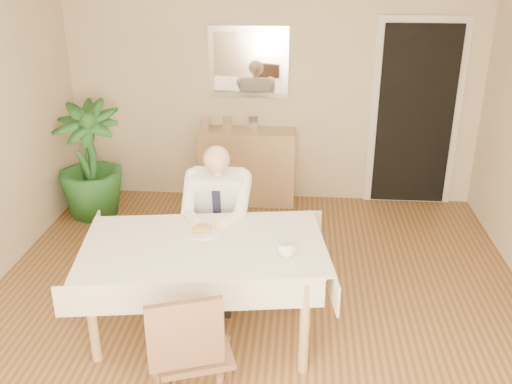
# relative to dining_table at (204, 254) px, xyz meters

# --- Properties ---
(room) EXTENTS (5.00, 5.02, 2.60)m
(room) POSITION_rel_dining_table_xyz_m (0.33, 0.14, 0.63)
(room) COLOR brown
(room) RESTS_ON ground
(doorway) EXTENTS (0.96, 0.07, 2.10)m
(doorway) POSITION_rel_dining_table_xyz_m (1.88, 2.61, 0.33)
(doorway) COLOR white
(doorway) RESTS_ON ground
(mirror) EXTENTS (0.86, 0.04, 0.76)m
(mirror) POSITION_rel_dining_table_xyz_m (0.07, 2.61, 0.88)
(mirror) COLOR silver
(mirror) RESTS_ON room
(dining_table) EXTENTS (1.86, 1.26, 0.75)m
(dining_table) POSITION_rel_dining_table_xyz_m (0.00, 0.00, 0.00)
(dining_table) COLOR tan
(dining_table) RESTS_ON ground
(chair_far) EXTENTS (0.46, 0.46, 0.87)m
(chair_far) POSITION_rel_dining_table_xyz_m (0.00, 0.88, -0.18)
(chair_far) COLOR #482F1D
(chair_far) RESTS_ON ground
(chair_near) EXTENTS (0.55, 0.56, 0.91)m
(chair_near) POSITION_rel_dining_table_xyz_m (0.06, -0.84, -0.16)
(chair_near) COLOR #482F1D
(chair_near) RESTS_ON ground
(seated_man) EXTENTS (0.48, 0.72, 1.24)m
(seated_man) POSITION_rel_dining_table_xyz_m (0.00, 0.59, 0.02)
(seated_man) COLOR white
(seated_man) RESTS_ON ground
(plate) EXTENTS (0.26, 0.26, 0.02)m
(plate) POSITION_rel_dining_table_xyz_m (-0.04, 0.17, 0.09)
(plate) COLOR white
(plate) RESTS_ON dining_table
(food) EXTENTS (0.14, 0.14, 0.06)m
(food) POSITION_rel_dining_table_xyz_m (-0.04, 0.17, 0.11)
(food) COLOR olive
(food) RESTS_ON dining_table
(knife) EXTENTS (0.01, 0.13, 0.01)m
(knife) POSITION_rel_dining_table_xyz_m (-0.00, 0.11, 0.11)
(knife) COLOR silver
(knife) RESTS_ON dining_table
(fork) EXTENTS (0.01, 0.13, 0.01)m
(fork) POSITION_rel_dining_table_xyz_m (-0.08, 0.11, 0.11)
(fork) COLOR silver
(fork) RESTS_ON dining_table
(coffee_mug) EXTENTS (0.16, 0.16, 0.10)m
(coffee_mug) POSITION_rel_dining_table_xyz_m (0.58, -0.12, 0.13)
(coffee_mug) COLOR white
(coffee_mug) RESTS_ON dining_table
(sideboard) EXTENTS (1.06, 0.36, 0.84)m
(sideboard) POSITION_rel_dining_table_xyz_m (0.07, 2.46, -0.25)
(sideboard) COLOR tan
(sideboard) RESTS_ON ground
(photo_frame_left) EXTENTS (0.10, 0.02, 0.14)m
(photo_frame_left) POSITION_rel_dining_table_xyz_m (-0.40, 2.47, 0.24)
(photo_frame_left) COLOR silver
(photo_frame_left) RESTS_ON sideboard
(photo_frame_center) EXTENTS (0.10, 0.02, 0.14)m
(photo_frame_center) POSITION_rel_dining_table_xyz_m (-0.15, 2.48, 0.24)
(photo_frame_center) COLOR silver
(photo_frame_center) RESTS_ON sideboard
(photo_frame_right) EXTENTS (0.10, 0.02, 0.14)m
(photo_frame_right) POSITION_rel_dining_table_xyz_m (0.13, 2.52, 0.24)
(photo_frame_right) COLOR silver
(photo_frame_right) RESTS_ON sideboard
(potted_palm) EXTENTS (0.74, 0.74, 1.23)m
(potted_palm) POSITION_rel_dining_table_xyz_m (-1.55, 1.98, -0.05)
(potted_palm) COLOR #1C4C1C
(potted_palm) RESTS_ON ground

